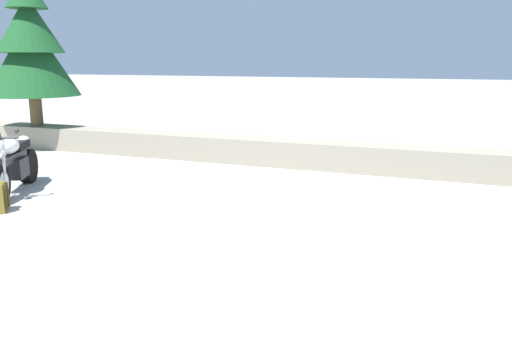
# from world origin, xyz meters

# --- Properties ---
(ground_plane) EXTENTS (120.00, 120.00, 0.00)m
(ground_plane) POSITION_xyz_m (0.00, 0.00, 0.00)
(ground_plane) COLOR #A3A099
(stone_wall) EXTENTS (36.00, 0.80, 0.55)m
(stone_wall) POSITION_xyz_m (0.00, 4.80, 0.28)
(stone_wall) COLOR gray
(stone_wall) RESTS_ON ground
(motorcycle_white_near_left) EXTENTS (1.16, 1.89, 1.18)m
(motorcycle_white_near_left) POSITION_xyz_m (-3.64, 0.87, 0.49)
(motorcycle_white_near_left) COLOR black
(motorcycle_white_near_left) RESTS_ON ground
(pine_tree_far_left) EXTENTS (2.28, 2.28, 3.77)m
(pine_tree_far_left) POSITION_xyz_m (-6.78, 4.71, 2.58)
(pine_tree_far_left) COLOR brown
(pine_tree_far_left) RESTS_ON stone_wall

